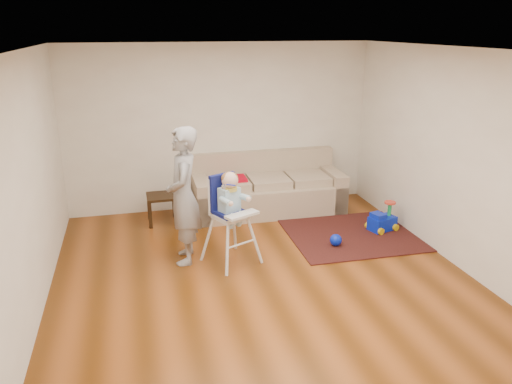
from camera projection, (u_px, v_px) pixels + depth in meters
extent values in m
plane|color=#552A09|center=(264.00, 280.00, 6.05)|extent=(5.50, 5.50, 0.00)
cube|color=beige|center=(221.00, 128.00, 8.15)|extent=(5.00, 0.04, 2.70)
cube|color=beige|center=(27.00, 191.00, 5.04)|extent=(0.04, 5.50, 2.70)
cube|color=beige|center=(458.00, 160.00, 6.21)|extent=(0.04, 5.50, 2.70)
cube|color=white|center=(265.00, 49.00, 5.20)|extent=(5.00, 5.50, 0.04)
cube|color=#BB0319|center=(229.00, 179.00, 7.93)|extent=(0.56, 0.37, 0.04)
cube|color=black|center=(361.00, 234.00, 7.37)|extent=(2.16, 1.63, 0.02)
sphere|color=#0922CA|center=(336.00, 240.00, 6.94)|extent=(0.17, 0.17, 0.17)
cylinder|color=#0922CA|center=(226.00, 185.00, 6.07)|extent=(0.06, 0.11, 0.01)
imported|color=gray|center=(183.00, 196.00, 6.30)|extent=(0.50, 0.69, 1.77)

